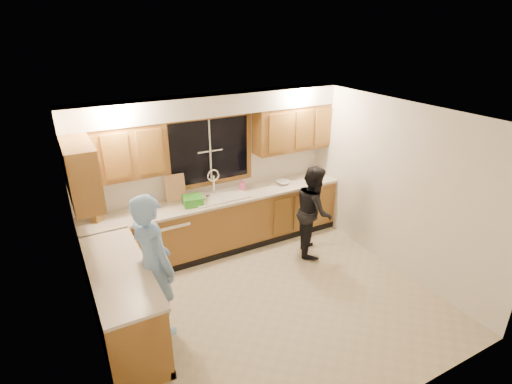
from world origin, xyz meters
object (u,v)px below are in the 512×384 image
sink (219,200)px  stove (134,333)px  dishwasher (169,239)px  soap_bottle (242,185)px  knife_block (97,213)px  man (153,265)px  bowl (283,182)px  dish_crate (193,201)px  woman (314,211)px

sink → stove: (-1.80, -1.82, -0.41)m
sink → dishwasher: sink is taller
sink → stove: size_ratio=0.96×
soap_bottle → knife_block: bearing=-179.6°
sink → man: 1.97m
knife_block → bowl: (2.98, -0.07, -0.09)m
sink → dishwasher: size_ratio=1.05×
sink → dish_crate: 0.48m
sink → soap_bottle: (0.45, 0.07, 0.15)m
woman → stove: bearing=137.7°
stove → man: bearing=50.3°
stove → bowl: bearing=31.2°
dish_crate → bowl: bearing=2.1°
dishwasher → soap_bottle: size_ratio=4.18×
bowl → sink: bearing=179.2°
bowl → dish_crate: bearing=-177.9°
stove → soap_bottle: (2.25, 1.89, 0.57)m
knife_block → soap_bottle: bearing=-34.4°
knife_block → bowl: knife_block is taller
sink → bowl: (1.18, -0.02, 0.08)m
stove → soap_bottle: soap_bottle is taller
sink → soap_bottle: bearing=8.5°
soap_bottle → dish_crate: bearing=-171.0°
stove → woman: bearing=18.5°
dish_crate → soap_bottle: 0.91m
man → bowl: (2.60, 1.35, 0.05)m
man → knife_block: 1.47m
dish_crate → bowl: size_ratio=1.31×
knife_block → sink: bearing=-36.4°
dishwasher → soap_bottle: 1.43m
dishwasher → stove: stove is taller
dishwasher → sink: bearing=1.0°
sink → woman: (1.27, -0.80, -0.13)m
knife_block → soap_bottle: size_ratio=1.20×
dishwasher → knife_block: bearing=176.1°
soap_bottle → sink: bearing=-171.5°
soap_bottle → dishwasher: bearing=-176.4°
dishwasher → dish_crate: (0.39, -0.06, 0.58)m
stove → bowl: size_ratio=4.10×
knife_block → dish_crate: 1.35m
dish_crate → soap_bottle: bearing=9.0°
woman → dish_crate: bearing=96.4°
stove → man: 0.75m
bowl → stove: bearing=-148.8°
sink → woman: size_ratio=0.59×
knife_block → woman: bearing=-50.3°
sink → man: bearing=-136.1°
dishwasher → man: 1.54m
dishwasher → knife_block: (-0.95, 0.07, 0.63)m
stove → woman: size_ratio=0.62×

